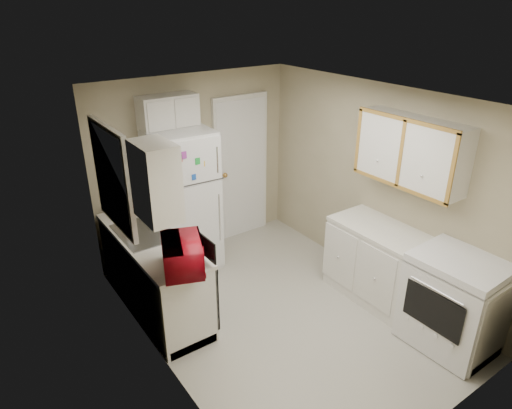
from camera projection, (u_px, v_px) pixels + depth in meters
floor at (281, 312)px, 5.15m from camera, size 3.80×3.80×0.00m
ceiling at (288, 99)px, 4.15m from camera, size 3.80×3.80×0.00m
wall_left at (157, 258)px, 3.92m from camera, size 3.80×3.80×0.00m
wall_right at (377, 187)px, 5.39m from camera, size 3.80×3.80×0.00m
wall_back at (196, 165)px, 6.07m from camera, size 2.80×2.80×0.00m
wall_front at (450, 313)px, 3.24m from camera, size 2.80×2.80×0.00m
left_counter at (154, 273)px, 5.06m from camera, size 0.60×1.80×0.90m
dishwasher at (204, 287)px, 4.75m from camera, size 0.03×0.58×0.72m
sink at (145, 235)px, 5.00m from camera, size 0.54×0.74×0.16m
microwave at (183, 255)px, 4.25m from camera, size 0.61×0.48×0.36m
soap_bottle at (128, 213)px, 5.21m from camera, size 0.10×0.10×0.19m
window_blinds at (113, 177)px, 4.56m from camera, size 0.10×0.98×1.08m
upper_cabinet_left at (156, 182)px, 3.91m from camera, size 0.30×0.45×0.70m
refrigerator at (182, 200)px, 5.73m from camera, size 0.79×0.77×1.82m
cabinet_over_fridge at (168, 112)px, 5.41m from camera, size 0.70×0.30×0.40m
interior_door at (241, 169)px, 6.48m from camera, size 0.86×0.06×2.08m
right_counter at (408, 280)px, 4.95m from camera, size 0.60×2.00×0.90m
stove at (453, 302)px, 4.50m from camera, size 0.70×0.85×1.00m
upper_cabinet_right at (411, 151)px, 4.69m from camera, size 0.30×1.20×0.70m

